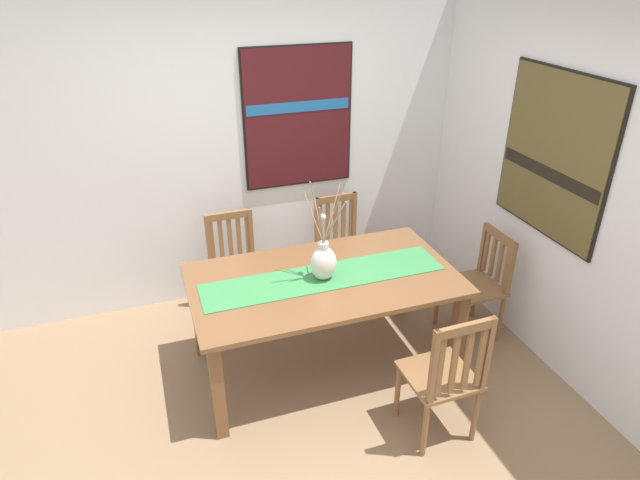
# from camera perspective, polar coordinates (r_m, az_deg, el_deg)

# --- Properties ---
(ground_plane) EXTENTS (6.40, 6.40, 0.03)m
(ground_plane) POSITION_cam_1_polar(r_m,az_deg,el_deg) (3.89, 0.34, -18.39)
(ground_plane) COLOR #8E7051
(wall_back) EXTENTS (6.40, 0.12, 2.70)m
(wall_back) POSITION_cam_1_polar(r_m,az_deg,el_deg) (4.72, -7.23, 9.73)
(wall_back) COLOR silver
(wall_back) RESTS_ON ground_plane
(wall_side) EXTENTS (0.12, 6.40, 2.70)m
(wall_side) POSITION_cam_1_polar(r_m,az_deg,el_deg) (4.02, 26.34, 3.76)
(wall_side) COLOR silver
(wall_side) RESTS_ON ground_plane
(dining_table) EXTENTS (1.86, 1.04, 0.77)m
(dining_table) POSITION_cam_1_polar(r_m,az_deg,el_deg) (3.91, 0.39, -5.13)
(dining_table) COLOR brown
(dining_table) RESTS_ON ground_plane
(table_runner) EXTENTS (1.72, 0.36, 0.01)m
(table_runner) POSITION_cam_1_polar(r_m,az_deg,el_deg) (3.86, 0.39, -3.84)
(table_runner) COLOR #388447
(table_runner) RESTS_ON dining_table
(centerpiece_vase) EXTENTS (0.27, 0.22, 0.76)m
(centerpiece_vase) POSITION_cam_1_polar(r_m,az_deg,el_deg) (3.77, 0.36, -2.20)
(centerpiece_vase) COLOR silver
(centerpiece_vase) RESTS_ON dining_table
(chair_0) EXTENTS (0.44, 0.44, 0.90)m
(chair_0) POSITION_cam_1_polar(r_m,az_deg,el_deg) (4.91, 2.18, -0.45)
(chair_0) COLOR brown
(chair_0) RESTS_ON ground_plane
(chair_1) EXTENTS (0.42, 0.42, 0.88)m
(chair_1) POSITION_cam_1_polar(r_m,az_deg,el_deg) (4.55, 16.06, -4.23)
(chair_1) COLOR brown
(chair_1) RESTS_ON ground_plane
(chair_2) EXTENTS (0.42, 0.42, 0.89)m
(chair_2) POSITION_cam_1_polar(r_m,az_deg,el_deg) (4.66, -8.80, -2.47)
(chair_2) COLOR brown
(chair_2) RESTS_ON ground_plane
(chair_3) EXTENTS (0.43, 0.43, 0.96)m
(chair_3) POSITION_cam_1_polar(r_m,az_deg,el_deg) (3.55, 12.82, -13.46)
(chair_3) COLOR brown
(chair_3) RESTS_ON ground_plane
(painting_on_back_wall) EXTENTS (0.93, 0.05, 1.17)m
(painting_on_back_wall) POSITION_cam_1_polar(r_m,az_deg,el_deg) (4.69, -2.29, 12.50)
(painting_on_back_wall) COLOR black
(painting_on_side_wall) EXTENTS (0.05, 1.02, 1.15)m
(painting_on_side_wall) POSITION_cam_1_polar(r_m,az_deg,el_deg) (4.14, 23.05, 8.05)
(painting_on_side_wall) COLOR black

